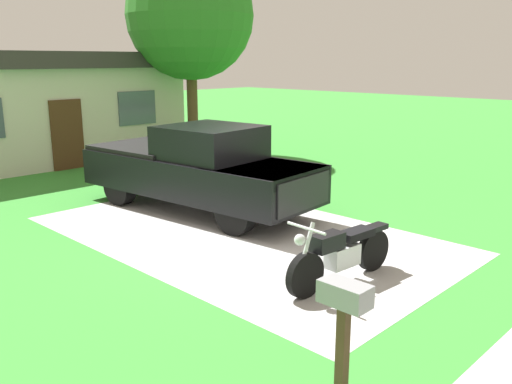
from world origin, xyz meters
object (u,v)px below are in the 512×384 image
object	(u,v)px
shade_tree	(190,16)
neighbor_house	(29,105)
motorcycle	(341,253)
pickup_truck	(196,167)
mailbox	(344,311)

from	to	relation	value
shade_tree	neighbor_house	size ratio (longest dim) A/B	0.71
motorcycle	neighbor_house	size ratio (longest dim) A/B	0.23
pickup_truck	neighbor_house	bearing A→B (deg)	88.63
mailbox	shade_tree	bearing A→B (deg)	56.39
mailbox	shade_tree	world-z (taller)	shade_tree
mailbox	neighbor_house	world-z (taller)	neighbor_house
mailbox	shade_tree	xyz separation A→B (m)	(7.91, 11.91, 3.67)
shade_tree	motorcycle	bearing A→B (deg)	-118.49
shade_tree	neighbor_house	world-z (taller)	shade_tree
pickup_truck	mailbox	distance (m)	7.35
shade_tree	neighbor_house	distance (m)	6.08
mailbox	shade_tree	distance (m)	14.76
pickup_truck	shade_tree	xyz separation A→B (m)	(4.38, 5.46, 3.70)
motorcycle	pickup_truck	distance (m)	4.88
motorcycle	neighbor_house	distance (m)	13.70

